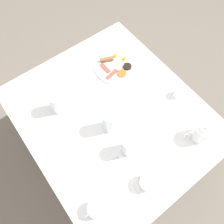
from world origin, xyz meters
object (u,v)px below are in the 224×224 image
teacup_with_saucer_left (147,183)px  creamer_jug (178,93)px  teacup_with_saucer_right (96,209)px  spoon_for_tea (28,101)px  wine_glass_spare (110,121)px  napkin_folded (165,116)px  fork_by_plate (104,165)px  knife_by_plate (67,69)px  teapot_near (202,132)px  water_glass_tall (57,103)px  breakfast_plate (116,66)px  water_glass_short (129,146)px

teacup_with_saucer_left → creamer_jug: teacup_with_saucer_left is taller
teacup_with_saucer_right → spoon_for_tea: bearing=-91.2°
teacup_with_saucer_left → wine_glass_spare: (-0.04, -0.37, 0.05)m
creamer_jug → spoon_for_tea: creamer_jug is taller
napkin_folded → fork_by_plate: napkin_folded is taller
teacup_with_saucer_right → fork_by_plate: (-0.16, -0.16, -0.03)m
teacup_with_saucer_right → knife_by_plate: 0.90m
creamer_jug → napkin_folded: bearing=20.3°
teapot_near → knife_by_plate: bearing=140.7°
water_glass_tall → knife_by_plate: size_ratio=0.80×
breakfast_plate → napkin_folded: breakfast_plate is taller
creamer_jug → knife_by_plate: 0.74m
teacup_with_saucer_right → knife_by_plate: (-0.34, -0.83, -0.03)m
teapot_near → creamer_jug: (-0.09, -0.27, -0.03)m
teacup_with_saucer_left → spoon_for_tea: bearing=-72.2°
teapot_near → wine_glass_spare: 0.51m
water_glass_tall → teacup_with_saucer_right: bearing=76.3°
water_glass_tall → spoon_for_tea: (0.13, -0.17, -0.07)m
teacup_with_saucer_left → teacup_with_saucer_right: (0.28, -0.06, -0.00)m
creamer_jug → spoon_for_tea: (0.77, -0.53, -0.02)m
breakfast_plate → creamer_jug: bearing=112.4°
teacup_with_saucer_right → knife_by_plate: size_ratio=0.74×
water_glass_tall → napkin_folded: size_ratio=0.90×
water_glass_tall → spoon_for_tea: water_glass_tall is taller
spoon_for_tea → teapot_near: bearing=130.1°
water_glass_short → breakfast_plate: bearing=-120.8°
breakfast_plate → teapot_near: bearing=96.3°
fork_by_plate → knife_by_plate: same height
napkin_folded → spoon_for_tea: size_ratio=1.07×
teacup_with_saucer_right → breakfast_plate: bearing=-133.8°
creamer_jug → spoon_for_tea: size_ratio=0.51×
knife_by_plate → wine_glass_spare: bearing=87.6°
water_glass_tall → fork_by_plate: bearing=91.8°
breakfast_plate → teacup_with_saucer_right: (0.62, 0.64, 0.02)m
knife_by_plate → teapot_near: bearing=112.0°
napkin_folded → knife_by_plate: (0.28, -0.66, -0.00)m
teacup_with_saucer_left → napkin_folded: teacup_with_saucer_left is taller
teapot_near → napkin_folded: size_ratio=1.07×
water_glass_short → fork_by_plate: (0.16, -0.01, -0.07)m
spoon_for_tea → napkin_folded: bearing=135.8°
creamer_jug → teapot_near: bearing=71.0°
creamer_jug → napkin_folded: creamer_jug is taller
wine_glass_spare → knife_by_plate: wine_glass_spare is taller
teapot_near → knife_by_plate: 0.94m
creamer_jug → knife_by_plate: creamer_jug is taller
teacup_with_saucer_right → water_glass_short: 0.35m
teapot_near → teacup_with_saucer_left: 0.41m
breakfast_plate → creamer_jug: (-0.17, 0.41, 0.02)m
knife_by_plate → teacup_with_saucer_left: bearing=86.0°
water_glass_short → knife_by_plate: (-0.02, -0.69, -0.07)m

